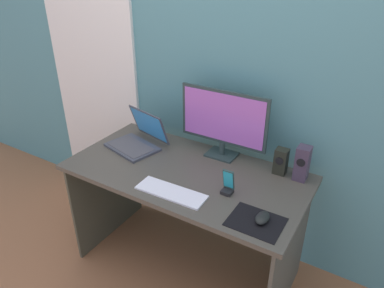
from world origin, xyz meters
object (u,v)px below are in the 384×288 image
keyboard_external (171,192)px  phone_in_dock (228,185)px  speaker_right (302,163)px  monitor (223,121)px  speaker_near_monitor (281,161)px  laptop (138,140)px  mouse (262,218)px

keyboard_external → phone_in_dock: phone_in_dock is taller
speaker_right → monitor: bearing=179.0°
monitor → keyboard_external: bearing=-95.4°
speaker_near_monitor → phone_in_dock: speaker_near_monitor is taller
speaker_near_monitor → laptop: bearing=-169.8°
keyboard_external → phone_in_dock: bearing=29.7°
speaker_right → mouse: bearing=-95.9°
monitor → mouse: monitor is taller
laptop → keyboard_external: size_ratio=1.00×
monitor → laptop: size_ratio=1.45×
speaker_near_monitor → speaker_right: bearing=0.0°
speaker_right → laptop: bearing=-170.9°
monitor → keyboard_external: (-0.05, -0.49, -0.23)m
monitor → speaker_right: bearing=-1.0°
speaker_near_monitor → mouse: speaker_near_monitor is taller
monitor → keyboard_external: 0.54m
mouse → speaker_near_monitor: bearing=98.6°
speaker_near_monitor → mouse: size_ratio=1.52×
laptop → keyboard_external: bearing=-33.9°
laptop → phone_in_dock: (0.72, -0.16, 0.00)m
keyboard_external → phone_in_dock: 0.30m
phone_in_dock → mouse: bearing=-26.8°
laptop → speaker_near_monitor: bearing=10.2°
speaker_right → mouse: (-0.05, -0.44, -0.08)m
mouse → speaker_right: bearing=83.8°
laptop → mouse: 1.00m
speaker_right → keyboard_external: (-0.53, -0.48, -0.09)m
monitor → phone_in_dock: (0.20, -0.33, -0.19)m
phone_in_dock → monitor: bearing=121.4°
speaker_right → speaker_near_monitor: bearing=-180.0°
speaker_near_monitor → monitor: bearing=178.7°
laptop → mouse: size_ratio=3.80×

